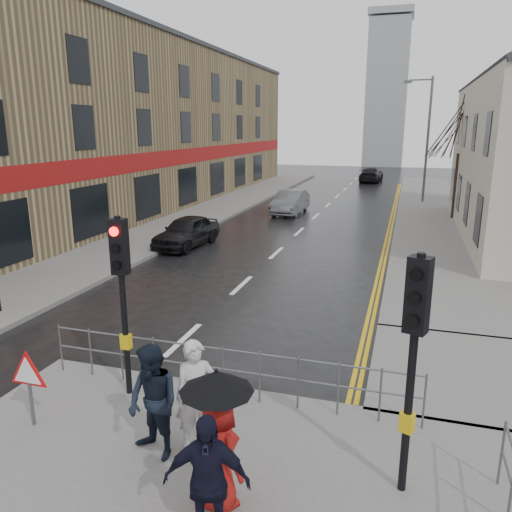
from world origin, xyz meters
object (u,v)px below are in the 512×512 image
Objects in this scene: pedestrian_with_umbrella at (217,432)px; car_parked at (187,231)px; pedestrian_d at (207,483)px; car_mid at (290,202)px; pedestrian_a at (196,395)px; pedestrian_b at (153,402)px.

pedestrian_with_umbrella is 15.62m from car_parked.
pedestrian_d is 24.67m from car_mid.
pedestrian_b is at bearing -176.62° from pedestrian_a.
pedestrian_a is 14.31m from car_parked.
pedestrian_d is (1.42, -1.36, -0.02)m from pedestrian_b.
pedestrian_a is at bearing 125.52° from pedestrian_with_umbrella.
pedestrian_d is 0.42× the size of car_mid.
pedestrian_with_umbrella is 24.00m from car_mid.
car_mid reaches higher than car_parked.
car_mid is at bearing 81.53° from car_parked.
car_mid is (-4.53, 23.57, -0.55)m from pedestrian_with_umbrella.
car_mid is (2.35, 9.55, 0.02)m from car_parked.
pedestrian_b is 0.91× the size of pedestrian_with_umbrella.
pedestrian_b is 14.44m from car_parked.
pedestrian_b is at bearing 151.85° from pedestrian_with_umbrella.
pedestrian_d is (0.12, -0.66, -0.21)m from pedestrian_with_umbrella.
pedestrian_b is 0.46× the size of car_parked.
pedestrian_with_umbrella is 1.11× the size of pedestrian_d.
pedestrian_with_umbrella is at bearing -76.91° from car_mid.
pedestrian_with_umbrella reaches higher than car_parked.
pedestrian_with_umbrella is at bearing -4.67° from pedestrian_b.
pedestrian_d is 0.45× the size of car_parked.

